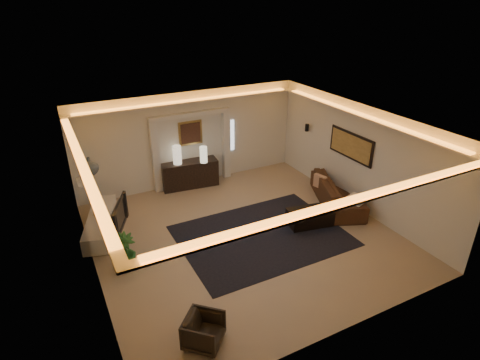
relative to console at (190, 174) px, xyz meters
name	(u,v)px	position (x,y,z in m)	size (l,w,h in m)	color
floor	(244,236)	(0.18, -3.25, -0.40)	(7.00, 7.00, 0.00)	#9E856C
ceiling	(245,124)	(0.18, -3.25, 2.50)	(7.00, 7.00, 0.00)	white
wall_back	(190,139)	(0.18, 0.25, 1.05)	(7.00, 7.00, 0.00)	silver
wall_front	(345,268)	(0.18, -6.75, 1.05)	(7.00, 7.00, 0.00)	silver
wall_left	(87,220)	(-3.32, -3.25, 1.05)	(7.00, 7.00, 0.00)	silver
wall_right	(358,158)	(3.68, -3.25, 1.05)	(7.00, 7.00, 0.00)	silver
cove_soffit	(244,136)	(0.18, -3.25, 2.22)	(7.00, 7.00, 0.04)	silver
daylight_slit	(230,136)	(1.53, 0.23, 0.95)	(0.25, 0.03, 1.00)	white
area_rug	(262,236)	(0.58, -3.45, -0.39)	(4.00, 3.00, 0.01)	black
pilaster_left	(156,157)	(-0.97, 0.15, 0.70)	(0.22, 0.20, 2.20)	silver
pilaster_right	(226,145)	(1.33, 0.15, 0.70)	(0.22, 0.20, 2.20)	silver
alcove_header	(190,114)	(0.18, 0.15, 1.85)	(2.52, 0.20, 0.12)	silver
painting_frame	(190,133)	(0.18, 0.22, 1.25)	(0.74, 0.04, 0.74)	tan
painting_canvas	(191,133)	(0.18, 0.19, 1.25)	(0.62, 0.02, 0.62)	#4C2D1E
art_panel_frame	(351,146)	(3.65, -2.95, 1.30)	(0.04, 1.64, 0.74)	black
art_panel_gold	(350,146)	(3.62, -2.95, 1.30)	(0.02, 1.50, 0.62)	tan
wall_sconce	(307,128)	(3.56, -1.05, 1.28)	(0.12, 0.12, 0.22)	black
wall_niche	(79,183)	(-3.26, -1.85, 1.25)	(0.10, 0.55, 0.04)	silver
console	(190,174)	(0.00, 0.00, 0.00)	(1.72, 0.54, 0.86)	black
lamp_left	(177,156)	(-0.36, 0.00, 0.69)	(0.25, 0.25, 0.57)	beige
lamp_right	(203,154)	(0.38, -0.26, 0.69)	(0.22, 0.22, 0.50)	white
media_ledge	(101,223)	(-2.93, -1.36, -0.17)	(0.56, 2.25, 0.42)	silver
tv	(115,215)	(-2.65, -2.16, 0.40)	(0.16, 1.20, 0.69)	black
figurine	(96,208)	(-2.97, -1.30, 0.24)	(0.14, 0.14, 0.39)	#2E2219
ginger_jar	(89,166)	(-2.97, -1.56, 1.48)	(0.40, 0.40, 0.42)	slate
plant	(125,252)	(-2.71, -3.17, 0.02)	(0.47, 0.47, 0.85)	#2A6326
sofa	(337,192)	(3.33, -2.98, -0.04)	(0.96, 2.45, 0.72)	#4A2719
throw_blanket	(356,199)	(3.24, -3.82, 0.15)	(0.58, 0.47, 0.06)	white
throw_pillow	(320,181)	(3.06, -2.51, 0.15)	(0.12, 0.39, 0.39)	tan
coffee_table	(310,217)	(1.96, -3.54, -0.20)	(1.13, 0.61, 0.42)	black
bowl	(299,220)	(1.40, -3.85, 0.05)	(0.34, 0.34, 0.08)	#392A1D
magazine	(305,213)	(1.72, -3.62, 0.02)	(0.28, 0.20, 0.03)	beige
armchair	(204,331)	(-1.99, -5.88, -0.11)	(0.62, 0.64, 0.58)	black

